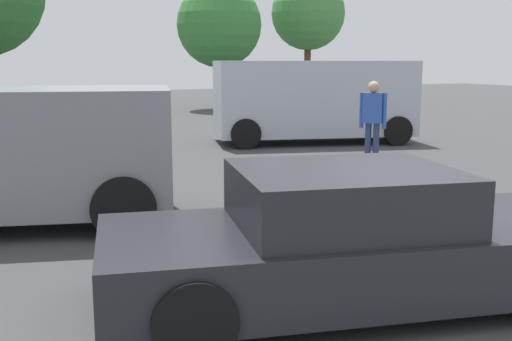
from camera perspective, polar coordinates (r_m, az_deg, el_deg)
ground_plane at (r=6.07m, az=11.79°, el=-11.14°), size 80.00×80.00×0.00m
sedan_foreground at (r=5.67m, az=8.77°, el=-6.44°), size 4.79×2.76×1.24m
van_white at (r=16.63m, az=5.35°, el=6.60°), size 5.52×3.40×2.16m
pedestrian at (r=13.18m, az=10.69°, el=5.03°), size 0.44×0.46×1.75m
tree_back_left at (r=27.94m, az=-3.41°, el=13.21°), size 3.72×3.72×5.56m
tree_far_right at (r=30.66m, az=4.82°, el=14.20°), size 3.52×3.52×6.16m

